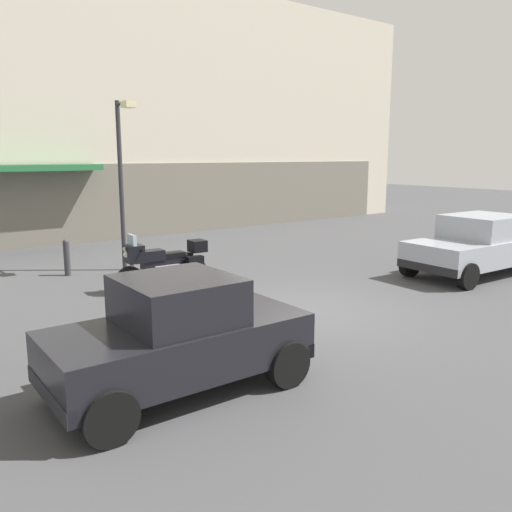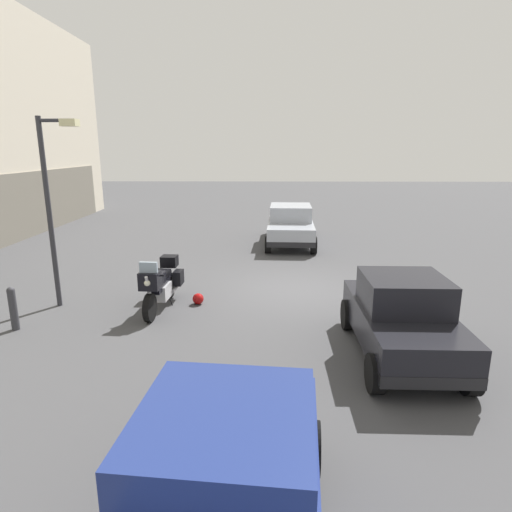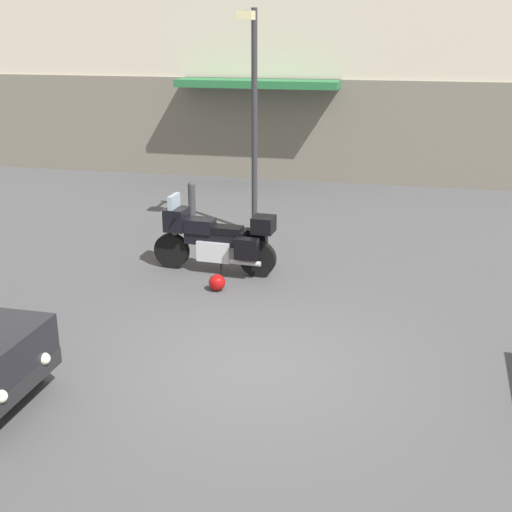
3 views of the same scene
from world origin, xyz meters
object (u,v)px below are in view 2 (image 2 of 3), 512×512
(car_hatchback_near, at_px, (224,503))
(car_sedan_far, at_px, (290,224))
(helmet, at_px, (198,299))
(bollard_curbside, at_px, (13,307))
(streetlamp_curbside, at_px, (53,194))
(motorcycle, at_px, (160,283))
(car_compact_side, at_px, (401,318))

(car_hatchback_near, height_order, car_sedan_far, car_hatchback_near)
(helmet, relative_size, car_sedan_far, 0.06)
(car_hatchback_near, bearing_deg, bollard_curbside, -132.20)
(streetlamp_curbside, bearing_deg, bollard_curbside, 164.01)
(motorcycle, bearing_deg, bollard_curbside, -60.81)
(car_sedan_far, xyz_separation_m, streetlamp_curbside, (-7.35, 6.01, 1.98))
(car_hatchback_near, height_order, car_compact_side, car_hatchback_near)
(car_compact_side, bearing_deg, motorcycle, 65.02)
(car_hatchback_near, relative_size, car_compact_side, 1.14)
(streetlamp_curbside, relative_size, bollard_curbside, 4.67)
(car_compact_side, xyz_separation_m, streetlamp_curbside, (2.56, 7.45, 1.99))
(motorcycle, xyz_separation_m, car_sedan_far, (7.46, -3.60, 0.16))
(motorcycle, bearing_deg, car_compact_side, 67.68)
(car_sedan_far, bearing_deg, bollard_curbside, 146.60)
(car_sedan_far, bearing_deg, streetlamp_curbside, 143.42)
(streetlamp_curbside, bearing_deg, car_compact_side, -108.95)
(car_sedan_far, height_order, streetlamp_curbside, streetlamp_curbside)
(streetlamp_curbside, bearing_deg, motorcycle, -92.66)
(car_hatchback_near, bearing_deg, streetlamp_curbside, -141.28)
(helmet, bearing_deg, car_sedan_far, -20.78)
(helmet, height_order, car_hatchback_near, car_hatchback_near)
(car_hatchback_near, relative_size, streetlamp_curbside, 0.88)
(helmet, bearing_deg, car_compact_side, -122.90)
(motorcycle, bearing_deg, car_sedan_far, 157.84)
(car_hatchback_near, bearing_deg, car_compact_side, 151.69)
(car_hatchback_near, distance_m, bollard_curbside, 7.38)
(helmet, relative_size, streetlamp_curbside, 0.06)
(car_compact_side, distance_m, bollard_curbside, 7.95)
(helmet, height_order, bollard_curbside, bollard_curbside)
(car_sedan_far, bearing_deg, car_hatchback_near, 176.93)
(car_hatchback_near, distance_m, streetlamp_curbside, 8.50)
(car_sedan_far, relative_size, bollard_curbside, 4.82)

